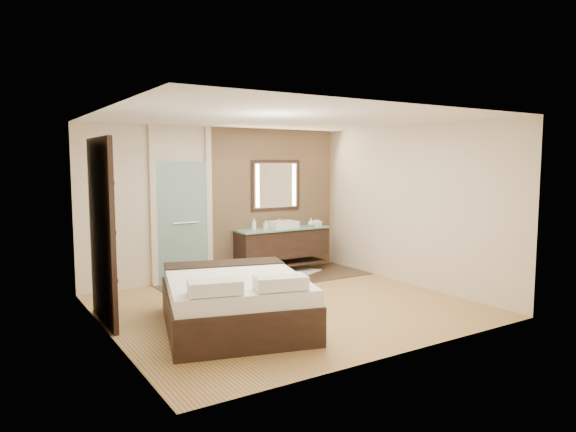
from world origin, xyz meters
TOP-DOWN VIEW (x-y plane):
  - floor at (0.00, 0.00)m, footprint 5.00×5.00m
  - tile_strip at (0.60, 1.60)m, footprint 3.80×1.30m
  - stone_wall at (1.10, 2.21)m, footprint 2.60×0.08m
  - vanity at (1.10, 1.92)m, footprint 1.85×0.55m
  - mirror_unit at (1.10, 2.16)m, footprint 1.06×0.04m
  - frosted_door at (-0.75, 2.20)m, footprint 1.10×0.12m
  - shoji_partition at (-2.43, 0.60)m, footprint 0.06×1.20m
  - bed at (-1.06, -0.44)m, footprint 2.20×2.49m
  - bath_mat at (1.42, 1.78)m, footprint 0.86×0.75m
  - waste_bin at (0.28, 1.85)m, footprint 0.23×0.23m
  - tissue_box at (1.79, 1.76)m, footprint 0.13×0.13m
  - soap_bottle_a at (0.51, 1.93)m, footprint 0.10×0.10m
  - soap_bottle_b at (0.73, 1.90)m, footprint 0.10×0.10m
  - soap_bottle_c at (1.69, 1.82)m, footprint 0.12×0.12m
  - cup at (1.86, 1.90)m, footprint 0.17×0.17m

SIDE VIEW (x-z plane):
  - floor at x=0.00m, z-range 0.00..0.00m
  - tile_strip at x=0.60m, z-range 0.00..0.01m
  - bath_mat at x=1.42m, z-range 0.01..0.03m
  - waste_bin at x=0.28m, z-range 0.00..0.23m
  - bed at x=-1.06m, z-range -0.07..0.74m
  - vanity at x=1.10m, z-range 0.14..1.02m
  - tissue_box at x=1.79m, z-range 0.86..0.97m
  - cup at x=1.86m, z-range 0.86..0.97m
  - soap_bottle_c at x=1.69m, z-range 0.86..1.02m
  - soap_bottle_b at x=0.73m, z-range 0.86..1.04m
  - soap_bottle_a at x=0.51m, z-range 0.86..1.08m
  - frosted_door at x=-0.75m, z-range -0.21..2.49m
  - shoji_partition at x=-2.43m, z-range 0.01..2.41m
  - stone_wall at x=1.10m, z-range 0.00..2.70m
  - mirror_unit at x=1.10m, z-range 1.17..2.13m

